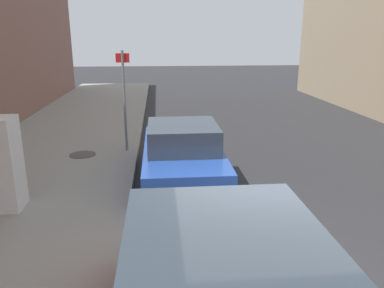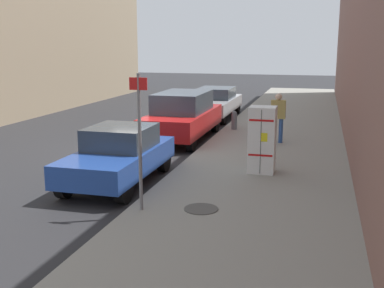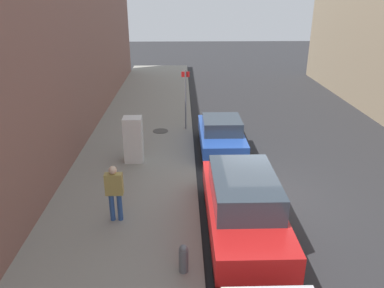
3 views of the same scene
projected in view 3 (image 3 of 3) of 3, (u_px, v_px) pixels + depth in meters
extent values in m
plane|color=#28282B|center=(261.00, 195.00, 12.18)|extent=(80.00, 80.00, 0.00)
cube|color=gray|center=(127.00, 195.00, 12.04)|extent=(4.57, 44.00, 0.18)
cube|color=white|center=(133.00, 140.00, 13.90)|extent=(0.68, 0.61, 1.73)
cube|color=black|center=(134.00, 137.00, 14.19)|extent=(0.01, 0.01, 1.64)
cube|color=yellow|center=(132.00, 133.00, 14.14)|extent=(0.16, 0.01, 0.22)
cube|color=red|center=(133.00, 123.00, 13.98)|extent=(0.61, 0.01, 0.05)
cube|color=red|center=(135.00, 145.00, 14.32)|extent=(0.61, 0.01, 0.05)
cylinder|color=#47443F|center=(161.00, 131.00, 17.21)|extent=(0.70, 0.70, 0.02)
cylinder|color=slate|center=(186.00, 100.00, 17.03)|extent=(0.07, 0.07, 2.75)
cube|color=red|center=(185.00, 74.00, 16.61)|extent=(0.36, 0.02, 0.24)
cylinder|color=slate|center=(184.00, 260.00, 8.51)|extent=(0.22, 0.22, 0.60)
sphere|color=slate|center=(183.00, 249.00, 8.39)|extent=(0.20, 0.20, 0.20)
cylinder|color=#2D5193|center=(112.00, 207.00, 10.40)|extent=(0.14, 0.14, 0.83)
cylinder|color=#2D5193|center=(120.00, 207.00, 10.41)|extent=(0.14, 0.14, 0.83)
cube|color=#A8934C|center=(114.00, 184.00, 10.13)|extent=(0.48, 0.22, 0.62)
sphere|color=beige|center=(113.00, 170.00, 9.97)|extent=(0.22, 0.22, 0.22)
cube|color=red|center=(243.00, 211.00, 10.03)|extent=(1.88, 4.85, 0.70)
cube|color=#2D3842|center=(244.00, 188.00, 9.77)|extent=(1.65, 2.67, 0.70)
cylinder|color=black|center=(208.00, 189.00, 11.83)|extent=(0.22, 0.70, 0.70)
cylinder|color=black|center=(259.00, 188.00, 11.87)|extent=(0.22, 0.70, 0.70)
cylinder|color=black|center=(219.00, 268.00, 8.46)|extent=(0.22, 0.70, 0.70)
cylinder|color=black|center=(289.00, 267.00, 8.50)|extent=(0.22, 0.70, 0.70)
cube|color=#23479E|center=(221.00, 136.00, 15.45)|extent=(1.72, 3.96, 0.55)
cube|color=#2D3842|center=(222.00, 125.00, 15.05)|extent=(1.51, 1.67, 0.55)
cylinder|color=black|center=(202.00, 131.00, 16.82)|extent=(0.22, 0.67, 0.67)
cylinder|color=black|center=(234.00, 130.00, 16.86)|extent=(0.22, 0.67, 0.67)
cylinder|color=black|center=(205.00, 156.00, 14.24)|extent=(0.22, 0.67, 0.67)
cylinder|color=black|center=(243.00, 155.00, 14.28)|extent=(0.22, 0.67, 0.67)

